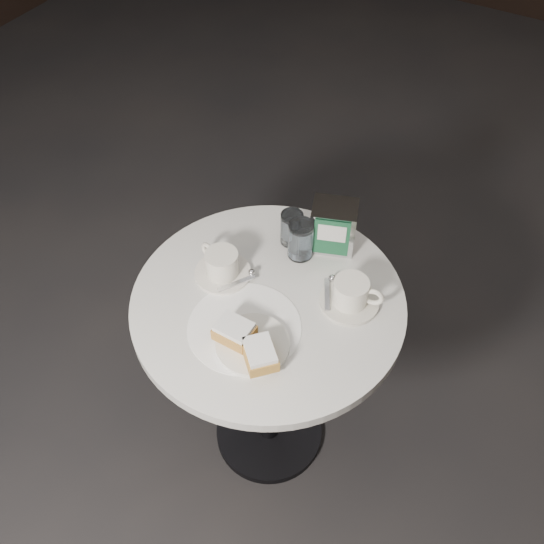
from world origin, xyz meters
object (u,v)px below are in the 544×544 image
at_px(cafe_table, 268,344).
at_px(coffee_cup_right, 351,294).
at_px(napkin_dispenser, 333,226).
at_px(beignet_plate, 249,343).
at_px(water_glass_left, 292,228).
at_px(coffee_cup_left, 222,265).
at_px(water_glass_right, 301,240).

bearing_deg(cafe_table, coffee_cup_right, 26.77).
xyz_separation_m(cafe_table, napkin_dispenser, (0.05, 0.25, 0.27)).
xyz_separation_m(beignet_plate, coffee_cup_right, (0.15, 0.24, 0.01)).
height_order(coffee_cup_right, napkin_dispenser, napkin_dispenser).
bearing_deg(beignet_plate, water_glass_left, 103.50).
xyz_separation_m(cafe_table, water_glass_left, (-0.05, 0.21, 0.25)).
xyz_separation_m(beignet_plate, coffee_cup_left, (-0.18, 0.17, 0.01)).
distance_m(coffee_cup_left, coffee_cup_right, 0.34).
distance_m(coffee_cup_right, napkin_dispenser, 0.21).
distance_m(coffee_cup_right, water_glass_left, 0.26).
relative_size(water_glass_right, napkin_dispenser, 0.78).
relative_size(beignet_plate, coffee_cup_left, 1.21).
bearing_deg(coffee_cup_right, beignet_plate, -133.01).
distance_m(cafe_table, coffee_cup_left, 0.27).
xyz_separation_m(water_glass_right, napkin_dispenser, (0.06, 0.08, 0.02)).
bearing_deg(coffee_cup_left, beignet_plate, -23.92).
relative_size(beignet_plate, coffee_cup_right, 1.25).
distance_m(beignet_plate, water_glass_right, 0.33).
bearing_deg(coffee_cup_left, water_glass_right, 67.12).
height_order(cafe_table, beignet_plate, beignet_plate).
height_order(coffee_cup_left, coffee_cup_right, coffee_cup_right).
xyz_separation_m(beignet_plate, water_glass_left, (-0.09, 0.36, 0.03)).
height_order(water_glass_right, napkin_dispenser, napkin_dispenser).
distance_m(beignet_plate, napkin_dispenser, 0.41).
height_order(cafe_table, water_glass_right, water_glass_right).
bearing_deg(coffee_cup_right, coffee_cup_left, -178.78).
bearing_deg(water_glass_left, beignet_plate, -76.50).
xyz_separation_m(beignet_plate, water_glass_right, (-0.04, 0.33, 0.03)).
xyz_separation_m(coffee_cup_right, water_glass_right, (-0.19, 0.09, 0.02)).
bearing_deg(cafe_table, napkin_dispenser, 78.03).
xyz_separation_m(water_glass_left, napkin_dispenser, (0.10, 0.04, 0.02)).
bearing_deg(beignet_plate, cafe_table, 104.18).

